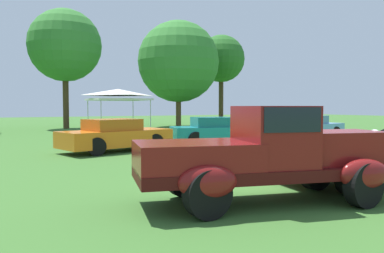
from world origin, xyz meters
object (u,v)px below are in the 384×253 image
show_car_teal (215,131)px  show_car_skyblue (308,127)px  canopy_tent_center_field (118,94)px  neighbor_convertible (379,156)px  show_car_orange (116,135)px  feature_pickup_truck (268,153)px

show_car_teal → show_car_skyblue: size_ratio=0.92×
show_car_teal → canopy_tent_center_field: canopy_tent_center_field is taller
neighbor_convertible → show_car_orange: size_ratio=1.06×
neighbor_convertible → canopy_tent_center_field: size_ratio=1.49×
show_car_skyblue → canopy_tent_center_field: (-7.89, 7.13, 1.82)m
show_car_orange → canopy_tent_center_field: size_ratio=1.41×
show_car_teal → canopy_tent_center_field: size_ratio=1.32×
show_car_skyblue → canopy_tent_center_field: canopy_tent_center_field is taller
neighbor_convertible → show_car_orange: 9.22m
neighbor_convertible → show_car_orange: bearing=110.8°
feature_pickup_truck → neighbor_convertible: bearing=3.7°
show_car_orange → neighbor_convertible: bearing=-69.2°
feature_pickup_truck → canopy_tent_center_field: 16.80m
show_car_teal → show_car_skyblue: (5.84, 0.20, 0.00)m
feature_pickup_truck → neighbor_convertible: 3.35m
show_car_skyblue → canopy_tent_center_field: 10.79m
show_car_orange → show_car_teal: same height
feature_pickup_truck → show_car_skyblue: (10.56, 9.38, -0.27)m
feature_pickup_truck → show_car_skyblue: feature_pickup_truck is taller
canopy_tent_center_field → show_car_skyblue: bearing=-42.1°
feature_pickup_truck → show_car_skyblue: bearing=41.6°
show_car_orange → show_car_skyblue: 10.52m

